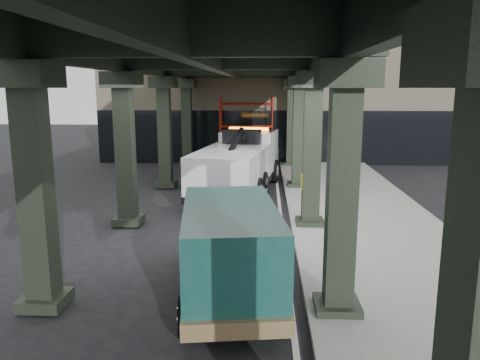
% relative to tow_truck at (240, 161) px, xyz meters
% --- Properties ---
extents(ground, '(90.00, 90.00, 0.00)m').
position_rel_tow_truck_xyz_m(ground, '(-0.05, -7.27, -1.38)').
color(ground, black).
rests_on(ground, ground).
extents(sidewalk, '(5.00, 40.00, 0.15)m').
position_rel_tow_truck_xyz_m(sidewalk, '(4.45, -5.27, -1.31)').
color(sidewalk, gray).
rests_on(sidewalk, ground).
extents(lane_stripe, '(0.12, 38.00, 0.01)m').
position_rel_tow_truck_xyz_m(lane_stripe, '(1.65, -5.27, -1.38)').
color(lane_stripe, silver).
rests_on(lane_stripe, ground).
extents(viaduct, '(7.40, 32.00, 6.40)m').
position_rel_tow_truck_xyz_m(viaduct, '(-0.45, -5.27, 4.08)').
color(viaduct, black).
rests_on(viaduct, ground).
extents(building, '(22.00, 10.00, 8.00)m').
position_rel_tow_truck_xyz_m(building, '(1.95, 12.73, 2.62)').
color(building, '#C6B793').
rests_on(building, ground).
extents(scaffolding, '(3.08, 0.88, 4.00)m').
position_rel_tow_truck_xyz_m(scaffolding, '(-0.05, 7.38, 0.73)').
color(scaffolding, '#AE1A0D').
rests_on(scaffolding, ground).
extents(tow_truck, '(3.62, 8.88, 2.84)m').
position_rel_tow_truck_xyz_m(tow_truck, '(0.00, 0.00, 0.00)').
color(tow_truck, black).
rests_on(tow_truck, ground).
extents(towed_van, '(2.66, 5.39, 2.10)m').
position_rel_tow_truck_xyz_m(towed_van, '(0.33, -10.47, -0.25)').
color(towed_van, '#134540').
rests_on(towed_van, ground).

